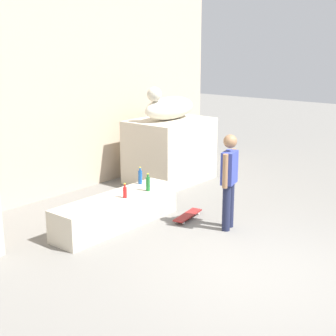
{
  "coord_description": "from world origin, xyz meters",
  "views": [
    {
      "loc": [
        -5.78,
        -3.04,
        3.16
      ],
      "look_at": [
        0.46,
        2.06,
        1.1
      ],
      "focal_mm": 52.62,
      "sensor_mm": 36.0,
      "label": 1
    }
  ],
  "objects_px": {
    "skater": "(229,178)",
    "statue_reclining_right": "(169,107)",
    "bottle_red": "(125,192)",
    "skateboard": "(188,215)",
    "bottle_blue": "(140,177)",
    "bottle_green": "(148,184)"
  },
  "relations": [
    {
      "from": "skater",
      "to": "statue_reclining_right",
      "type": "bearing_deg",
      "value": 43.11
    },
    {
      "from": "skater",
      "to": "bottle_red",
      "type": "bearing_deg",
      "value": 114.28
    },
    {
      "from": "skateboard",
      "to": "bottle_blue",
      "type": "relative_size",
      "value": 2.53
    },
    {
      "from": "skater",
      "to": "bottle_red",
      "type": "height_order",
      "value": "skater"
    },
    {
      "from": "bottle_blue",
      "to": "bottle_red",
      "type": "bearing_deg",
      "value": -154.66
    },
    {
      "from": "bottle_green",
      "to": "bottle_blue",
      "type": "bearing_deg",
      "value": 58.93
    },
    {
      "from": "skateboard",
      "to": "bottle_green",
      "type": "relative_size",
      "value": 2.53
    },
    {
      "from": "bottle_blue",
      "to": "skateboard",
      "type": "bearing_deg",
      "value": -74.24
    },
    {
      "from": "bottle_blue",
      "to": "bottle_red",
      "type": "xyz_separation_m",
      "value": [
        -0.81,
        -0.38,
        -0.03
      ]
    },
    {
      "from": "statue_reclining_right",
      "to": "bottle_blue",
      "type": "height_order",
      "value": "statue_reclining_right"
    },
    {
      "from": "bottle_green",
      "to": "bottle_red",
      "type": "relative_size",
      "value": 1.26
    },
    {
      "from": "statue_reclining_right",
      "to": "skater",
      "type": "relative_size",
      "value": 0.96
    },
    {
      "from": "bottle_green",
      "to": "skateboard",
      "type": "bearing_deg",
      "value": -44.69
    },
    {
      "from": "statue_reclining_right",
      "to": "skater",
      "type": "height_order",
      "value": "statue_reclining_right"
    },
    {
      "from": "bottle_red",
      "to": "skater",
      "type": "bearing_deg",
      "value": -51.07
    },
    {
      "from": "statue_reclining_right",
      "to": "bottle_red",
      "type": "bearing_deg",
      "value": 24.21
    },
    {
      "from": "statue_reclining_right",
      "to": "bottle_blue",
      "type": "relative_size",
      "value": 4.95
    },
    {
      "from": "statue_reclining_right",
      "to": "bottle_red",
      "type": "height_order",
      "value": "statue_reclining_right"
    },
    {
      "from": "skateboard",
      "to": "bottle_blue",
      "type": "bearing_deg",
      "value": 96.06
    },
    {
      "from": "skateboard",
      "to": "bottle_red",
      "type": "bearing_deg",
      "value": 143.06
    },
    {
      "from": "statue_reclining_right",
      "to": "bottle_red",
      "type": "distance_m",
      "value": 3.32
    },
    {
      "from": "statue_reclining_right",
      "to": "skateboard",
      "type": "distance_m",
      "value": 3.08
    }
  ]
}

